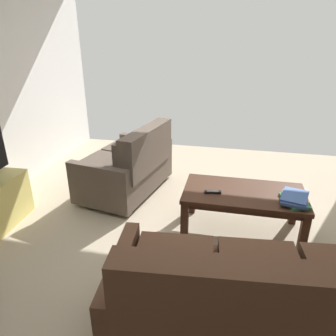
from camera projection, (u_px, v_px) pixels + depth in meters
ground_plane at (192, 241)px, 3.07m from camera, size 4.90×5.55×0.01m
sofa_main at (263, 305)px, 1.88m from camera, size 1.96×1.00×0.87m
loveseat_near at (129, 165)px, 3.88m from camera, size 1.00×1.36×0.87m
coffee_table at (243, 198)px, 3.06m from camera, size 1.17×0.63×0.46m
book_stack at (294, 199)px, 2.83m from camera, size 0.29×0.36×0.07m
tv_remote at (213, 192)px, 3.01m from camera, size 0.17×0.07×0.02m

